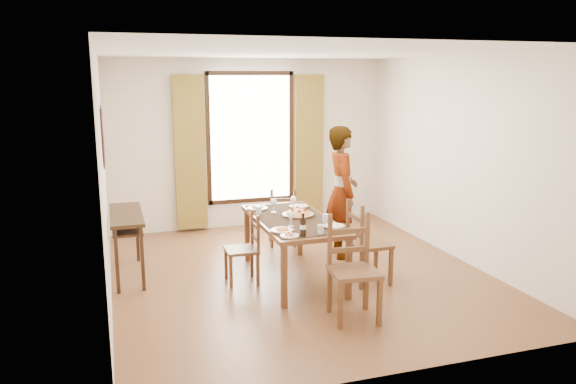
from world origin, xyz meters
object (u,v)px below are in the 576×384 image
object	(u,v)px
console_table	(126,222)
man	(342,192)
dining_table	(293,224)
pasta_platter	(298,212)

from	to	relation	value
console_table	man	xyz separation A→B (m)	(2.82, -0.05, 0.21)
dining_table	console_table	bearing A→B (deg)	160.00
dining_table	pasta_platter	distance (m)	0.18
man	pasta_platter	size ratio (longest dim) A/B	4.46
console_table	pasta_platter	bearing A→B (deg)	-16.60
man	pasta_platter	bearing A→B (deg)	133.47
dining_table	pasta_platter	bearing A→B (deg)	43.60
pasta_platter	man	bearing A→B (deg)	34.23
console_table	pasta_platter	world-z (taller)	pasta_platter
pasta_platter	console_table	bearing A→B (deg)	163.40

